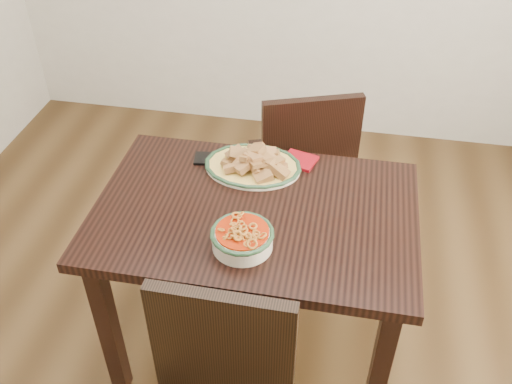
% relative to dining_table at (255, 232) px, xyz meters
% --- Properties ---
extents(floor, '(3.50, 3.50, 0.00)m').
position_rel_dining_table_xyz_m(floor, '(-0.06, -0.00, -0.64)').
color(floor, '#392612').
rests_on(floor, ground).
extents(dining_table, '(1.11, 0.74, 0.75)m').
position_rel_dining_table_xyz_m(dining_table, '(0.00, 0.00, 0.00)').
color(dining_table, black).
rests_on(dining_table, ground).
extents(chair_far, '(0.54, 0.54, 0.89)m').
position_rel_dining_table_xyz_m(chair_far, '(0.10, 0.65, -0.14)').
color(chair_far, black).
rests_on(chair_far, ground).
extents(fish_plate, '(0.36, 0.28, 0.11)m').
position_rel_dining_table_xyz_m(fish_plate, '(-0.05, 0.23, 0.15)').
color(fish_plate, beige).
rests_on(fish_plate, dining_table).
extents(noodle_bowl, '(0.20, 0.20, 0.08)m').
position_rel_dining_table_xyz_m(noodle_bowl, '(-0.01, -0.18, 0.15)').
color(noodle_bowl, '#EDE3C8').
rests_on(noodle_bowl, dining_table).
extents(smartphone, '(0.16, 0.10, 0.01)m').
position_rel_dining_table_xyz_m(smartphone, '(-0.21, 0.26, 0.11)').
color(smartphone, black).
rests_on(smartphone, dining_table).
extents(napkin, '(0.15, 0.13, 0.01)m').
position_rel_dining_table_xyz_m(napkin, '(0.12, 0.31, 0.11)').
color(napkin, maroon).
rests_on(napkin, dining_table).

